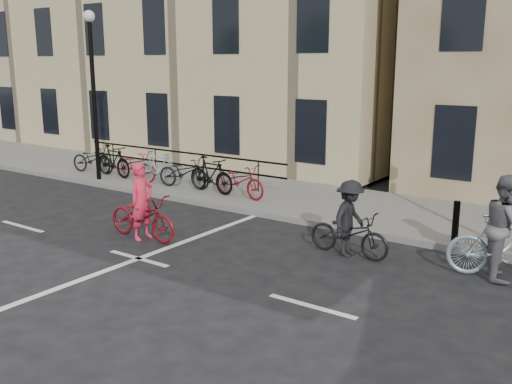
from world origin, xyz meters
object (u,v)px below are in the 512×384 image
Objects in this scene: lamp_post at (93,75)px; cyclist_dark at (349,226)px; cyclist_grey at (505,237)px; cyclist_pink at (142,213)px.

cyclist_dark is at bearing -10.15° from lamp_post.
cyclist_grey is at bearing -78.44° from cyclist_dark.
cyclist_pink reaches higher than cyclist_dark.
cyclist_pink is (5.57, -3.38, -2.89)m from lamp_post.
cyclist_grey reaches higher than cyclist_dark.
lamp_post is at bearing 58.81° from cyclist_pink.
lamp_post is 2.73× the size of cyclist_pink.
cyclist_pink is at bearing 87.64° from cyclist_grey.
lamp_post is at bearing 65.49° from cyclist_grey.
cyclist_grey is at bearing -73.61° from cyclist_pink.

